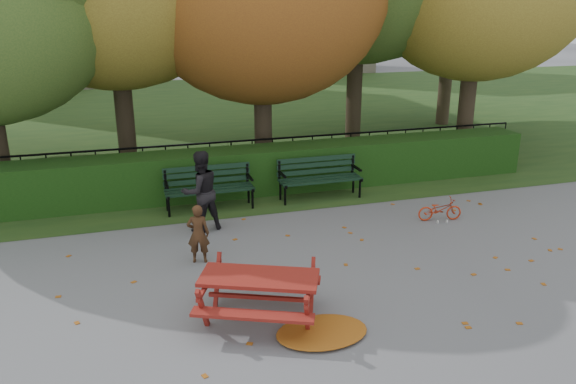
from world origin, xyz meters
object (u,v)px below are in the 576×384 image
object	(u,v)px
bench_right	(319,175)
picnic_table	(259,286)
bench_left	(209,184)
child	(198,234)
adult	(201,191)
bicycle	(440,209)

from	to	relation	value
bench_right	picnic_table	size ratio (longest dim) A/B	0.94
bench_left	child	size ratio (longest dim) A/B	1.81
adult	bench_left	bearing A→B (deg)	-123.91
bench_left	picnic_table	bearing A→B (deg)	-90.74
bench_right	bicycle	distance (m)	2.69
picnic_table	adult	xyz separation A→B (m)	(-0.26, 3.39, 0.25)
adult	bicycle	xyz separation A→B (m)	(4.52, -0.83, -0.54)
bench_left	bench_right	size ratio (longest dim) A/B	1.00
bicycle	bench_right	bearing A→B (deg)	53.07
bench_left	adult	distance (m)	1.21
bicycle	picnic_table	bearing A→B (deg)	131.68
bench_left	bicycle	world-z (taller)	bench_left
bench_right	child	size ratio (longest dim) A/B	1.81
bench_left	child	xyz separation A→B (m)	(-0.57, -2.49, -0.02)
picnic_table	child	size ratio (longest dim) A/B	1.92
bench_left	adult	bearing A→B (deg)	-105.72
child	bicycle	size ratio (longest dim) A/B	1.16
bench_left	picnic_table	world-z (taller)	bench_left
bench_left	bench_right	bearing A→B (deg)	0.00
adult	picnic_table	bearing A→B (deg)	76.25
bench_left	bicycle	distance (m)	4.65
picnic_table	bicycle	xyz separation A→B (m)	(4.26, 2.55, -0.29)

